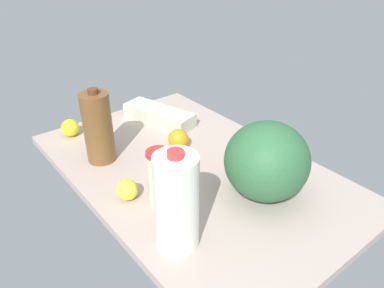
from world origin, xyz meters
TOP-DOWN VIEW (x-y plane):
  - countertop at (0.00, 0.00)cm, footprint 120.00×76.00cm
  - watermelon at (26.44, 8.81)cm, footprint 26.85×26.85cm
  - egg_carton at (-38.66, 11.97)cm, footprint 35.26×19.81cm
  - chocolate_milk_jug at (-25.85, -22.77)cm, footprint 10.48×10.48cm
  - tumbler_cup at (8.78, -19.98)cm, footprint 7.39×7.39cm
  - milk_jug at (26.53, -26.30)cm, footprint 11.82×11.82cm
  - lime_loose at (-6.53, -7.19)cm, footprint 6.30×6.30cm
  - orange_beside_bowl at (-14.31, 4.53)cm, footprint 8.04×8.04cm
  - lemon_by_jug at (1.03, -27.23)cm, footprint 6.85×6.85cm
  - lemon_near_front at (-50.65, -24.52)cm, footprint 7.28×7.28cm
  - orange_far_back at (3.99, 28.04)cm, footprint 7.27×7.27cm

SIDE VIEW (x-z plane):
  - countertop at x=0.00cm, z-range 0.00..3.00cm
  - egg_carton at x=-38.66cm, z-range 3.00..9.10cm
  - lime_loose at x=-6.53cm, z-range 3.00..9.30cm
  - lemon_by_jug at x=1.03cm, z-range 3.00..9.85cm
  - orange_far_back at x=3.99cm, z-range 3.00..10.27cm
  - lemon_near_front at x=-50.65cm, z-range 3.00..10.28cm
  - orange_beside_bowl at x=-14.31cm, z-range 3.00..11.04cm
  - tumbler_cup at x=8.78cm, z-range 3.04..21.81cm
  - watermelon at x=26.44cm, z-range 3.00..28.31cm
  - chocolate_milk_jug at x=-25.85cm, z-range 2.22..30.52cm
  - milk_jug at x=26.53cm, z-range 2.22..31.99cm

